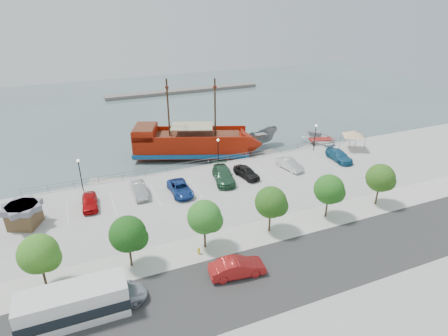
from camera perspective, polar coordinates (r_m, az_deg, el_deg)
name	(u,v)px	position (r m, az deg, el deg)	size (l,w,h in m)	color
ground	(237,194)	(47.70, 2.04, -4.01)	(160.00, 160.00, 0.00)	#495A5B
land_slab	(347,307)	(33.30, 18.21, -19.52)	(100.00, 58.00, 1.20)	#A09F9C
street	(311,264)	(35.71, 13.14, -13.99)	(100.00, 8.00, 0.04)	#323232
sidewalk	(278,229)	(39.66, 8.16, -9.14)	(100.00, 4.00, 0.05)	beige
seawall_railing	(215,160)	(53.46, -1.41, 1.16)	(50.00, 0.06, 1.00)	slate
far_shore	(184,91)	(99.49, -6.09, 11.60)	(40.00, 3.00, 0.80)	#665C54
pirate_ship	(201,144)	(57.94, -3.58, 3.69)	(20.40, 12.28, 12.70)	#951605
patrol_boat	(261,139)	(62.22, 5.59, 4.36)	(2.60, 6.91, 2.67)	slate
speedboat	(321,141)	(64.72, 14.62, 3.96)	(5.52, 7.73, 1.60)	silver
dock_west	(114,182)	(52.42, -16.41, -2.05)	(6.61, 1.89, 0.38)	gray
dock_mid	(260,157)	(58.29, 5.49, 1.70)	(6.87, 1.96, 0.39)	slate
dock_east	(306,149)	(62.52, 12.41, 2.84)	(6.24, 1.78, 0.36)	gray
shed	(24,215)	(44.27, -28.22, -6.27)	(4.02, 4.02, 2.50)	brown
canopy_tent	(354,131)	(61.06, 19.23, 5.40)	(5.27, 5.27, 3.56)	slate
street_van	(112,298)	(31.77, -16.74, -18.50)	(2.50, 5.42, 1.51)	#A7AEBA
street_sedan	(237,267)	(33.19, 2.02, -14.91)	(1.70, 4.87, 1.61)	#B41C1C
shuttle_bus	(74,305)	(31.28, -21.88, -18.80)	(7.87, 2.86, 2.76)	silver
fire_hydrant	(199,251)	(35.72, -3.87, -12.45)	(0.26, 0.26, 0.76)	yellow
lamp_post_left	(80,169)	(48.28, -21.15, -0.20)	(0.36, 0.36, 4.28)	black
lamp_post_mid	(218,148)	(51.41, -0.91, 3.08)	(0.36, 0.36, 4.28)	black
lamp_post_right	(315,133)	(58.87, 13.76, 5.23)	(0.36, 0.36, 4.28)	black
tree_a	(41,255)	(33.76, -26.16, -11.80)	(3.30, 3.20, 5.00)	#473321
tree_b	(130,235)	(33.62, -14.18, -9.88)	(3.30, 3.20, 5.00)	#473321
tree_c	(206,218)	(34.91, -2.74, -7.62)	(3.30, 3.20, 5.00)	#473321
tree_d	(272,203)	(37.49, 7.39, -5.34)	(3.30, 3.20, 5.00)	#473321
tree_e	(330,190)	(41.11, 15.92, -3.27)	(3.30, 3.20, 5.00)	#473321
tree_f	(382,179)	(45.53, 22.90, -1.52)	(3.30, 3.20, 5.00)	#473321
parked_car_a	(90,202)	(45.24, -19.80, -4.86)	(1.70, 4.22, 1.44)	#B5090C
parked_car_b	(139,190)	(46.21, -12.79, -3.23)	(1.57, 4.50, 1.48)	#A9A9AB
parked_car_c	(180,188)	(45.77, -6.69, -3.10)	(2.29, 4.96, 1.38)	navy
parked_car_d	(223,175)	(48.39, -0.10, -1.10)	(2.34, 5.76, 1.67)	#2A5538
parked_car_e	(246,172)	(49.53, 3.44, -0.63)	(1.74, 4.33, 1.47)	black
parked_car_f	(290,164)	(52.58, 9.95, 0.56)	(1.51, 4.34, 1.43)	silver
parked_car_h	(339,156)	(57.09, 17.11, 1.82)	(2.04, 5.01, 1.45)	#206189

